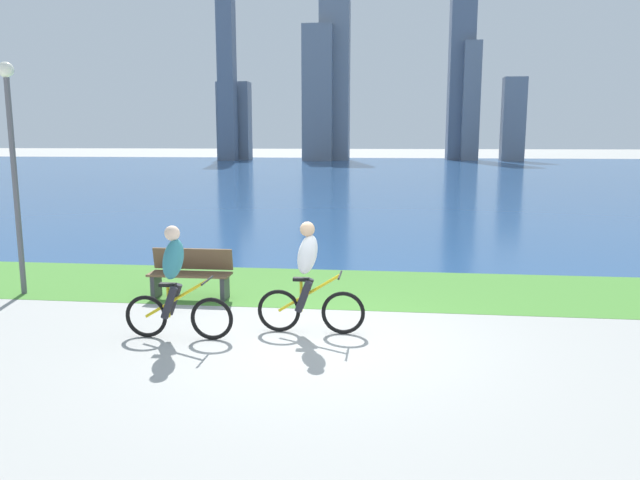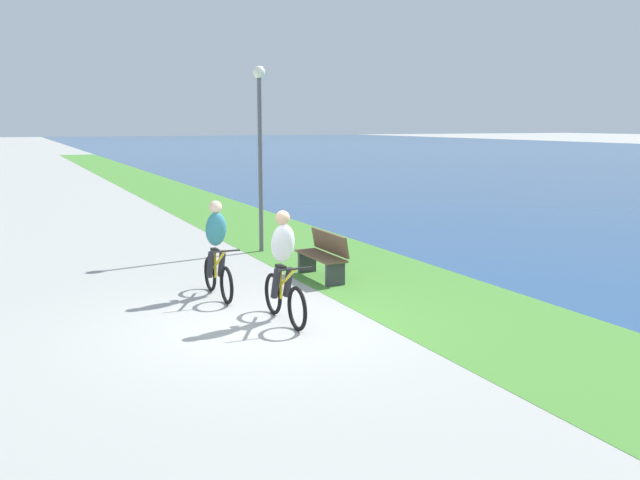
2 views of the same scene
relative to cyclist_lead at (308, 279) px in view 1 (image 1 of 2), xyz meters
The scene contains 8 objects.
ground_plane 0.93m from the cyclist_lead, 67.41° to the right, with size 300.00×300.00×0.00m, color #9E9E99.
grass_strip_bayside 2.96m from the cyclist_lead, 86.96° to the left, with size 120.00×3.15×0.01m, color #478433.
bay_water_surface 42.04m from the cyclist_lead, 89.79° to the left, with size 300.00×75.23×0.00m, color navy.
cyclist_lead is the anchor object (origin of this frame).
cyclist_trailing 1.95m from the cyclist_lead, 165.64° to the right, with size 1.63×0.52×1.67m.
bench_near_path 3.03m from the cyclist_lead, 143.65° to the left, with size 1.50×0.47×0.90m.
lamppost_tall 6.21m from the cyclist_lead, 163.44° to the left, with size 0.28×0.28×4.24m.
city_skyline_far_shore 71.34m from the cyclist_lead, 91.84° to the left, with size 38.92×9.07×22.57m.
Camera 1 is at (1.04, -8.37, 2.91)m, focal length 34.06 mm.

